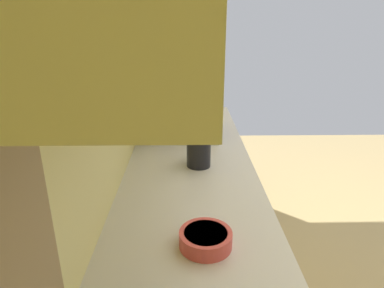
% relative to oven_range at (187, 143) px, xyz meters
% --- Properties ---
extents(wall_back, '(3.81, 0.12, 2.66)m').
position_rel_oven_range_xyz_m(wall_back, '(-1.42, 0.36, 0.86)').
color(wall_back, '#E8D781').
rests_on(wall_back, ground_plane).
extents(counter_run, '(2.94, 0.65, 0.91)m').
position_rel_oven_range_xyz_m(counter_run, '(-1.79, -0.01, -0.02)').
color(counter_run, '#DDC672').
rests_on(counter_run, ground_plane).
extents(oven_range, '(0.65, 0.62, 1.09)m').
position_rel_oven_range_xyz_m(oven_range, '(0.00, 0.00, 0.00)').
color(oven_range, '#B7BABF').
rests_on(oven_range, ground_plane).
extents(microwave, '(0.47, 0.40, 0.28)m').
position_rel_oven_range_xyz_m(microwave, '(-0.97, 0.01, 0.58)').
color(microwave, white).
rests_on(microwave, counter_run).
extents(bowl, '(0.17, 0.17, 0.05)m').
position_rel_oven_range_xyz_m(bowl, '(-2.11, -0.06, 0.47)').
color(bowl, '#D84C47').
rests_on(bowl, counter_run).
extents(kettle, '(0.16, 0.12, 0.19)m').
position_rel_oven_range_xyz_m(kettle, '(-1.48, -0.06, 0.52)').
color(kettle, black).
rests_on(kettle, counter_run).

